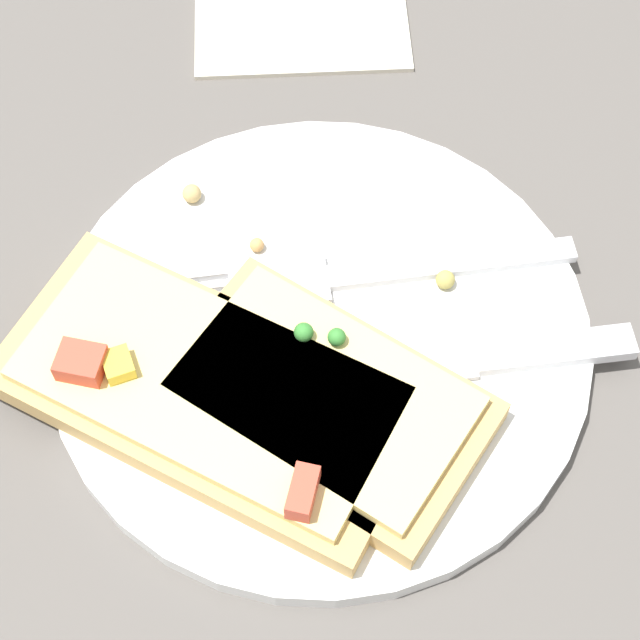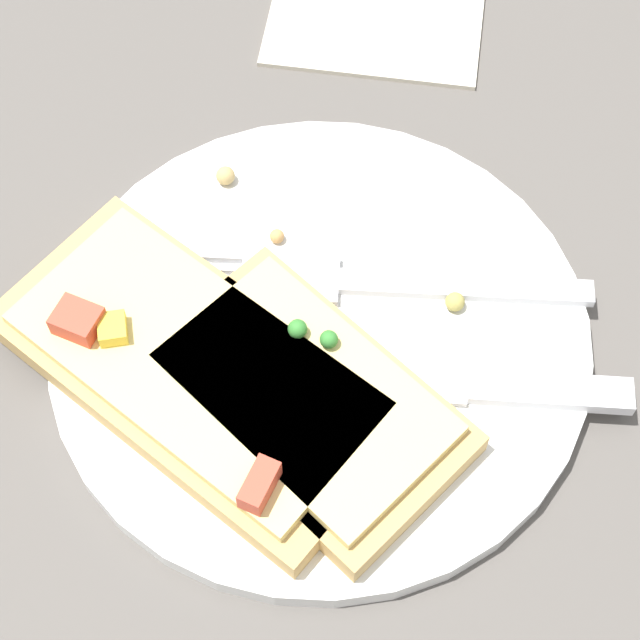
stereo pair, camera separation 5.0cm
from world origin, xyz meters
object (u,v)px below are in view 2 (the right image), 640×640
pizza_slice_corner (311,401)px  napkin (381,28)px  fork (366,283)px  knife (449,385)px  pizza_slice_main (195,369)px  plate (320,337)px

pizza_slice_corner → napkin: (0.00, 0.25, -0.02)m
fork → pizza_slice_corner: 0.07m
knife → fork: bearing=-52.3°
fork → napkin: 0.18m
fork → pizza_slice_main: size_ratio=0.95×
plate → pizza_slice_main: bearing=-147.0°
plate → pizza_slice_main: pizza_slice_main is taller
plate → napkin: bearing=88.9°
fork → napkin: fork is taller
pizza_slice_corner → fork: bearing=-66.3°
pizza_slice_main → pizza_slice_corner: pizza_slice_main is taller
knife → pizza_slice_main: (-0.12, -0.01, 0.01)m
pizza_slice_corner → plate: bearing=-50.4°
knife → pizza_slice_main: 0.12m
fork → pizza_slice_corner: size_ratio=1.20×
plate → napkin: (0.00, 0.21, -0.00)m
plate → napkin: plate is taller
plate → pizza_slice_corner: 0.04m
plate → pizza_slice_corner: pizza_slice_corner is taller
fork → napkin: bearing=-90.8°
pizza_slice_corner → napkin: bearing=-54.0°
pizza_slice_main → napkin: (0.06, 0.25, -0.02)m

